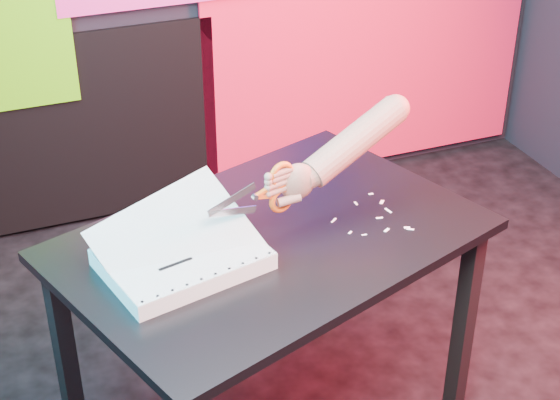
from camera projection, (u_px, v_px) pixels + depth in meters
name	position (u px, v px, depth m)	size (l,w,h in m)	color
room	(414.00, 6.00, 2.18)	(3.01, 3.01, 2.71)	black
work_table	(271.00, 264.00, 2.41)	(1.32, 1.09, 0.75)	black
printout_stack	(183.00, 258.00, 2.22)	(0.47, 0.37, 0.21)	silver
scissors	(276.00, 190.00, 2.29)	(0.27, 0.08, 0.15)	silver
hand_forearm	(345.00, 147.00, 2.39)	(0.47, 0.17, 0.22)	#A26B56
paper_clippings	(378.00, 217.00, 2.44)	(0.20, 0.23, 0.00)	white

